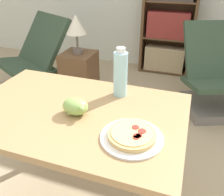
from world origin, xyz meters
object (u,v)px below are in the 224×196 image
(grape_bunch, at_px, (76,106))
(lounge_chair_far, at_px, (217,85))
(side_table, at_px, (80,78))
(bookshelf, at_px, (169,23))
(drink_bottle, at_px, (120,74))
(lounge_chair_near, at_px, (34,69))
(table_lamp, at_px, (76,26))
(pizza_on_plate, at_px, (132,136))

(grape_bunch, xyz_separation_m, lounge_chair_far, (0.81, 1.61, -0.52))
(grape_bunch, distance_m, side_table, 1.54)
(lounge_chair_far, relative_size, bookshelf, 0.65)
(drink_bottle, xyz_separation_m, lounge_chair_far, (0.66, 1.36, -0.61))
(lounge_chair_near, bearing_deg, side_table, 23.12)
(side_table, bearing_deg, bookshelf, 56.28)
(grape_bunch, relative_size, bookshelf, 0.09)
(lounge_chair_near, distance_m, lounge_chair_far, 2.09)
(grape_bunch, xyz_separation_m, side_table, (-0.64, 1.30, -0.52))
(grape_bunch, bearing_deg, table_lamp, 116.21)
(grape_bunch, height_order, bookshelf, bookshelf)
(grape_bunch, bearing_deg, drink_bottle, 59.99)
(lounge_chair_near, distance_m, table_lamp, 0.85)
(side_table, bearing_deg, table_lamp, 180.00)
(pizza_on_plate, distance_m, grape_bunch, 0.32)
(drink_bottle, bearing_deg, bookshelf, 90.09)
(lounge_chair_near, bearing_deg, table_lamp, 23.12)
(side_table, height_order, table_lamp, table_lamp)
(table_lamp, bearing_deg, bookshelf, 56.28)
(grape_bunch, relative_size, table_lamp, 0.32)
(grape_bunch, relative_size, lounge_chair_far, 0.13)
(drink_bottle, distance_m, table_lamp, 1.31)
(grape_bunch, bearing_deg, bookshelf, 86.70)
(grape_bunch, relative_size, side_table, 0.22)
(lounge_chair_far, bearing_deg, side_table, 170.43)
(pizza_on_plate, bearing_deg, grape_bunch, 162.73)
(drink_bottle, height_order, lounge_chair_near, drink_bottle)
(pizza_on_plate, distance_m, bookshelf, 2.58)
(grape_bunch, xyz_separation_m, table_lamp, (-0.64, 1.30, 0.05))
(pizza_on_plate, xyz_separation_m, bookshelf, (-0.16, 2.57, -0.09))
(drink_bottle, xyz_separation_m, table_lamp, (-0.79, 1.05, -0.04))
(pizza_on_plate, bearing_deg, lounge_chair_far, 73.65)
(drink_bottle, distance_m, side_table, 1.45)
(pizza_on_plate, relative_size, grape_bunch, 2.08)
(bookshelf, distance_m, side_table, 1.47)
(drink_bottle, bearing_deg, lounge_chair_near, 142.26)
(table_lamp, bearing_deg, grape_bunch, -63.79)
(table_lamp, bearing_deg, lounge_chair_near, 175.62)
(side_table, bearing_deg, lounge_chair_far, 12.05)
(grape_bunch, distance_m, lounge_chair_far, 1.88)
(drink_bottle, distance_m, lounge_chair_far, 1.63)
(lounge_chair_near, xyz_separation_m, lounge_chair_far, (2.08, 0.26, 0.00))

